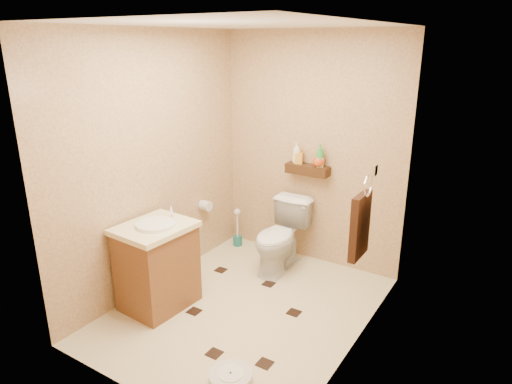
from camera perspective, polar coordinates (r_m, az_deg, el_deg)
The scene contains 19 objects.
ground at distance 4.22m, azimuth -1.34°, elevation -14.40°, with size 2.50×2.50×0.00m, color beige.
wall_back at distance 4.76m, azimuth 6.94°, elevation 5.11°, with size 2.00×0.04×2.40m, color tan.
wall_front at distance 2.82m, azimuth -15.80°, elevation -4.99°, with size 2.00×0.04×2.40m, color tan.
wall_left at distance 4.32m, azimuth -12.59°, elevation 3.43°, with size 0.04×2.50×2.40m, color tan.
wall_right at distance 3.28m, azimuth 13.19°, elevation -1.40°, with size 0.04×2.50×2.40m, color tan.
ceiling at distance 3.54m, azimuth -1.65°, elevation 20.26°, with size 2.00×2.50×0.02m, color silver.
wall_shelf at distance 4.73m, azimuth 6.44°, elevation 2.80°, with size 0.46×0.14×0.10m, color #3C2310.
floor_accents at distance 4.18m, azimuth -1.69°, elevation -14.72°, with size 1.25×1.24×0.01m.
toilet at distance 4.72m, azimuth 3.05°, elevation -5.61°, with size 0.41×0.71×0.73m, color white.
vanity at distance 4.17m, azimuth -12.24°, elevation -8.87°, with size 0.56×0.67×0.90m.
bathroom_scale at distance 3.48m, azimuth -3.19°, elevation -22.06°, with size 0.36×0.36×0.06m.
toilet_brush at distance 5.33m, azimuth -2.33°, elevation -5.09°, with size 0.10×0.10×0.45m.
towel_ring at distance 3.62m, azimuth 12.95°, elevation -3.80°, with size 0.12×0.30×0.76m.
toilet_paper at distance 4.92m, azimuth -6.33°, elevation -1.70°, with size 0.12×0.11×0.12m.
bottle_a at distance 4.75m, azimuth 5.12°, elevation 4.92°, with size 0.09×0.09×0.23m, color white.
bottle_b at distance 4.74m, azimuth 5.39°, elevation 4.60°, with size 0.08×0.08×0.18m, color gold.
bottle_c at distance 4.65m, azimuth 7.85°, elevation 4.10°, with size 0.12×0.12×0.16m, color #BE4616.
bottle_d at distance 4.64m, azimuth 8.00°, elevation 4.54°, with size 0.09×0.09×0.23m, color green.
bottle_e at distance 4.65m, azimuth 8.01°, elevation 4.03°, with size 0.07×0.07×0.15m, color #CC6544.
Camera 1 is at (1.98, -2.94, 2.29)m, focal length 32.00 mm.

